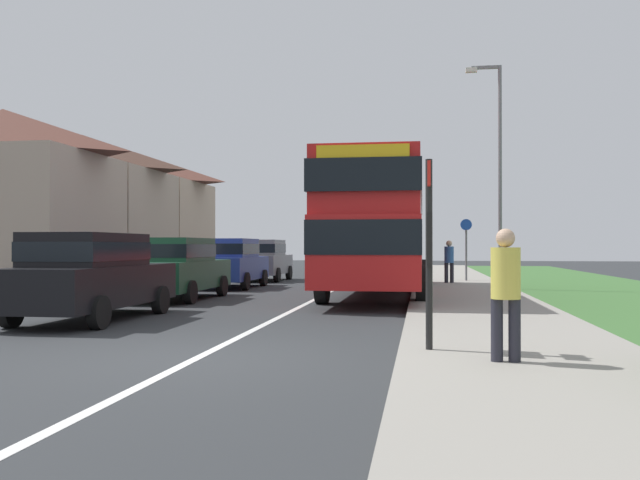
{
  "coord_description": "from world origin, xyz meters",
  "views": [
    {
      "loc": [
        2.92,
        -8.5,
        1.47
      ],
      "look_at": [
        0.66,
        6.43,
        1.6
      ],
      "focal_mm": 38.13,
      "sensor_mm": 36.0,
      "label": 1
    }
  ],
  "objects_px": {
    "parked_car_grey": "(263,258)",
    "pedestrian_walking_away": "(449,259)",
    "parked_car_blue": "(230,261)",
    "cycle_route_sign": "(466,247)",
    "bus_stop_sign": "(429,240)",
    "double_decker_bus": "(379,223)",
    "pedestrian_at_stop": "(506,288)",
    "parked_car_black": "(91,273)",
    "street_lamp_mid": "(497,161)",
    "parked_car_dark_green": "(176,266)"
  },
  "relations": [
    {
      "from": "parked_car_blue",
      "to": "street_lamp_mid",
      "type": "xyz_separation_m",
      "value": [
        9.0,
        -0.5,
        3.26
      ]
    },
    {
      "from": "double_decker_bus",
      "to": "pedestrian_walking_away",
      "type": "height_order",
      "value": "double_decker_bus"
    },
    {
      "from": "parked_car_blue",
      "to": "pedestrian_at_stop",
      "type": "xyz_separation_m",
      "value": [
        7.59,
        -14.81,
        0.04
      ]
    },
    {
      "from": "pedestrian_walking_away",
      "to": "street_lamp_mid",
      "type": "relative_size",
      "value": 0.23
    },
    {
      "from": "parked_car_grey",
      "to": "cycle_route_sign",
      "type": "relative_size",
      "value": 1.57
    },
    {
      "from": "pedestrian_walking_away",
      "to": "cycle_route_sign",
      "type": "distance_m",
      "value": 1.94
    },
    {
      "from": "double_decker_bus",
      "to": "parked_car_grey",
      "type": "distance_m",
      "value": 9.47
    },
    {
      "from": "double_decker_bus",
      "to": "parked_car_dark_green",
      "type": "relative_size",
      "value": 2.6
    },
    {
      "from": "parked_car_grey",
      "to": "pedestrian_walking_away",
      "type": "xyz_separation_m",
      "value": [
        7.62,
        -2.57,
        0.03
      ]
    },
    {
      "from": "parked_car_blue",
      "to": "cycle_route_sign",
      "type": "bearing_deg",
      "value": 26.18
    },
    {
      "from": "pedestrian_walking_away",
      "to": "street_lamp_mid",
      "type": "bearing_deg",
      "value": -63.72
    },
    {
      "from": "pedestrian_walking_away",
      "to": "bus_stop_sign",
      "type": "height_order",
      "value": "bus_stop_sign"
    },
    {
      "from": "double_decker_bus",
      "to": "bus_stop_sign",
      "type": "bearing_deg",
      "value": -83.12
    },
    {
      "from": "parked_car_dark_green",
      "to": "cycle_route_sign",
      "type": "relative_size",
      "value": 1.76
    },
    {
      "from": "pedestrian_at_stop",
      "to": "parked_car_grey",
      "type": "bearing_deg",
      "value": 111.11
    },
    {
      "from": "double_decker_bus",
      "to": "cycle_route_sign",
      "type": "bearing_deg",
      "value": 66.71
    },
    {
      "from": "pedestrian_walking_away",
      "to": "street_lamp_mid",
      "type": "distance_m",
      "value": 4.52
    },
    {
      "from": "double_decker_bus",
      "to": "parked_car_dark_green",
      "type": "height_order",
      "value": "double_decker_bus"
    },
    {
      "from": "parked_car_black",
      "to": "cycle_route_sign",
      "type": "bearing_deg",
      "value": 60.73
    },
    {
      "from": "street_lamp_mid",
      "to": "bus_stop_sign",
      "type": "bearing_deg",
      "value": -99.61
    },
    {
      "from": "bus_stop_sign",
      "to": "street_lamp_mid",
      "type": "distance_m",
      "value": 13.93
    },
    {
      "from": "parked_car_black",
      "to": "parked_car_blue",
      "type": "height_order",
      "value": "parked_car_blue"
    },
    {
      "from": "bus_stop_sign",
      "to": "parked_car_blue",
      "type": "bearing_deg",
      "value": 115.66
    },
    {
      "from": "parked_car_black",
      "to": "street_lamp_mid",
      "type": "xyz_separation_m",
      "value": [
        8.82,
        9.94,
        3.26
      ]
    },
    {
      "from": "parked_car_dark_green",
      "to": "bus_stop_sign",
      "type": "height_order",
      "value": "bus_stop_sign"
    },
    {
      "from": "double_decker_bus",
      "to": "parked_car_black",
      "type": "bearing_deg",
      "value": -124.08
    },
    {
      "from": "parked_car_dark_green",
      "to": "pedestrian_at_stop",
      "type": "distance_m",
      "value": 12.23
    },
    {
      "from": "parked_car_grey",
      "to": "parked_car_dark_green",
      "type": "bearing_deg",
      "value": -90.0
    },
    {
      "from": "pedestrian_at_stop",
      "to": "cycle_route_sign",
      "type": "distance_m",
      "value": 18.92
    },
    {
      "from": "parked_car_blue",
      "to": "parked_car_grey",
      "type": "xyz_separation_m",
      "value": [
        -0.03,
        4.92,
        0.0
      ]
    },
    {
      "from": "double_decker_bus",
      "to": "parked_car_blue",
      "type": "height_order",
      "value": "double_decker_bus"
    },
    {
      "from": "parked_car_dark_green",
      "to": "bus_stop_sign",
      "type": "relative_size",
      "value": 1.7
    },
    {
      "from": "pedestrian_at_stop",
      "to": "cycle_route_sign",
      "type": "height_order",
      "value": "cycle_route_sign"
    },
    {
      "from": "cycle_route_sign",
      "to": "bus_stop_sign",
      "type": "bearing_deg",
      "value": -95.06
    },
    {
      "from": "bus_stop_sign",
      "to": "cycle_route_sign",
      "type": "distance_m",
      "value": 18.15
    },
    {
      "from": "double_decker_bus",
      "to": "parked_car_dark_green",
      "type": "xyz_separation_m",
      "value": [
        -5.39,
        -2.47,
        -1.22
      ]
    },
    {
      "from": "parked_car_dark_green",
      "to": "pedestrian_at_stop",
      "type": "bearing_deg",
      "value": -51.49
    },
    {
      "from": "cycle_route_sign",
      "to": "pedestrian_at_stop",
      "type": "bearing_deg",
      "value": -92.21
    },
    {
      "from": "parked_car_blue",
      "to": "bus_stop_sign",
      "type": "relative_size",
      "value": 1.59
    },
    {
      "from": "street_lamp_mid",
      "to": "pedestrian_at_stop",
      "type": "bearing_deg",
      "value": -95.63
    },
    {
      "from": "street_lamp_mid",
      "to": "pedestrian_walking_away",
      "type": "bearing_deg",
      "value": 116.28
    },
    {
      "from": "street_lamp_mid",
      "to": "parked_car_dark_green",
      "type": "bearing_deg",
      "value": -152.31
    },
    {
      "from": "pedestrian_walking_away",
      "to": "parked_car_blue",
      "type": "bearing_deg",
      "value": -162.82
    },
    {
      "from": "street_lamp_mid",
      "to": "parked_car_black",
      "type": "bearing_deg",
      "value": -131.6
    },
    {
      "from": "double_decker_bus",
      "to": "parked_car_blue",
      "type": "xyz_separation_m",
      "value": [
        -5.37,
        2.77,
        -1.2
      ]
    },
    {
      "from": "parked_car_dark_green",
      "to": "street_lamp_mid",
      "type": "distance_m",
      "value": 10.71
    },
    {
      "from": "parked_car_blue",
      "to": "parked_car_grey",
      "type": "bearing_deg",
      "value": 90.31
    },
    {
      "from": "parked_car_black",
      "to": "parked_car_blue",
      "type": "bearing_deg",
      "value": 90.98
    },
    {
      "from": "double_decker_bus",
      "to": "parked_car_blue",
      "type": "relative_size",
      "value": 2.79
    },
    {
      "from": "cycle_route_sign",
      "to": "street_lamp_mid",
      "type": "relative_size",
      "value": 0.35
    }
  ]
}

